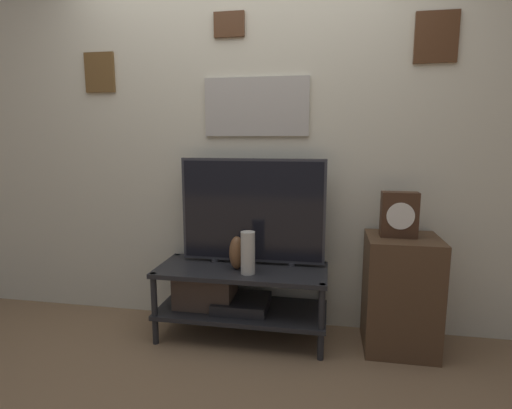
% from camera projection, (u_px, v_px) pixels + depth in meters
% --- Properties ---
extents(ground_plane, '(12.00, 12.00, 0.00)m').
position_uv_depth(ground_plane, '(232.00, 357.00, 2.47)').
color(ground_plane, '#846647').
extents(wall_back, '(6.40, 0.08, 2.70)m').
position_uv_depth(wall_back, '(250.00, 136.00, 2.80)').
color(wall_back, beige).
rests_on(wall_back, ground_plane).
extents(media_console, '(1.13, 0.48, 0.48)m').
position_uv_depth(media_console, '(230.00, 292.00, 2.71)').
color(media_console, '#232326').
rests_on(media_console, ground_plane).
extents(television, '(0.98, 0.05, 0.72)m').
position_uv_depth(television, '(252.00, 211.00, 2.70)').
color(television, '#333338').
rests_on(television, media_console).
extents(vase_urn_stoneware, '(0.10, 0.11, 0.22)m').
position_uv_depth(vase_urn_stoneware, '(237.00, 253.00, 2.63)').
color(vase_urn_stoneware, brown).
rests_on(vase_urn_stoneware, media_console).
extents(vase_tall_ceramic, '(0.09, 0.09, 0.27)m').
position_uv_depth(vase_tall_ceramic, '(248.00, 253.00, 2.53)').
color(vase_tall_ceramic, beige).
rests_on(vase_tall_ceramic, media_console).
extents(side_table, '(0.44, 0.42, 0.73)m').
position_uv_depth(side_table, '(400.00, 293.00, 2.53)').
color(side_table, '#513823').
rests_on(side_table, ground_plane).
extents(mantel_clock, '(0.22, 0.11, 0.28)m').
position_uv_depth(mantel_clock, '(399.00, 215.00, 2.46)').
color(mantel_clock, '#422819').
rests_on(mantel_clock, side_table).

